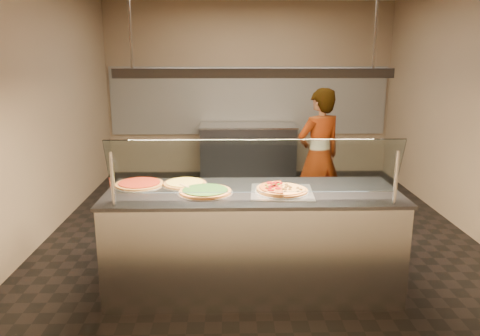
{
  "coord_description": "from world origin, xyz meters",
  "views": [
    {
      "loc": [
        -0.35,
        -5.37,
        2.1
      ],
      "look_at": [
        -0.25,
        -0.94,
        1.02
      ],
      "focal_mm": 35.0,
      "sensor_mm": 36.0,
      "label": 1
    }
  ],
  "objects_px": {
    "heat_lamp_housing": "(253,73)",
    "pizza_spinach": "(205,191)",
    "worker": "(319,156)",
    "half_pizza_sausage": "(294,189)",
    "pizza_tomato": "(140,184)",
    "sneeze_guard": "(255,167)",
    "perforated_tray": "(282,192)",
    "prep_table": "(248,151)",
    "pizza_spatula": "(191,186)",
    "pizza_cheese": "(185,183)",
    "serving_counter": "(252,240)",
    "half_pizza_pepperoni": "(270,189)"
  },
  "relations": [
    {
      "from": "serving_counter",
      "to": "half_pizza_sausage",
      "type": "relative_size",
      "value": 5.66
    },
    {
      "from": "sneeze_guard",
      "to": "perforated_tray",
      "type": "height_order",
      "value": "sneeze_guard"
    },
    {
      "from": "sneeze_guard",
      "to": "pizza_cheese",
      "type": "distance_m",
      "value": 0.88
    },
    {
      "from": "pizza_spatula",
      "to": "half_pizza_pepperoni",
      "type": "bearing_deg",
      "value": -8.33
    },
    {
      "from": "perforated_tray",
      "to": "half_pizza_sausage",
      "type": "xyz_separation_m",
      "value": [
        0.11,
        -0.0,
        0.02
      ]
    },
    {
      "from": "sneeze_guard",
      "to": "serving_counter",
      "type": "bearing_deg",
      "value": 90.0
    },
    {
      "from": "half_pizza_pepperoni",
      "to": "prep_table",
      "type": "relative_size",
      "value": 0.28
    },
    {
      "from": "serving_counter",
      "to": "prep_table",
      "type": "distance_m",
      "value": 3.98
    },
    {
      "from": "half_pizza_sausage",
      "to": "sneeze_guard",
      "type": "bearing_deg",
      "value": -141.1
    },
    {
      "from": "serving_counter",
      "to": "perforated_tray",
      "type": "bearing_deg",
      "value": -11.77
    },
    {
      "from": "serving_counter",
      "to": "pizza_spinach",
      "type": "height_order",
      "value": "pizza_spinach"
    },
    {
      "from": "half_pizza_sausage",
      "to": "pizza_tomato",
      "type": "distance_m",
      "value": 1.41
    },
    {
      "from": "pizza_spinach",
      "to": "prep_table",
      "type": "distance_m",
      "value": 4.09
    },
    {
      "from": "perforated_tray",
      "to": "half_pizza_pepperoni",
      "type": "bearing_deg",
      "value": 179.46
    },
    {
      "from": "worker",
      "to": "heat_lamp_housing",
      "type": "distance_m",
      "value": 2.3
    },
    {
      "from": "worker",
      "to": "heat_lamp_housing",
      "type": "xyz_separation_m",
      "value": [
        -0.93,
        -1.79,
        1.1
      ]
    },
    {
      "from": "pizza_cheese",
      "to": "perforated_tray",
      "type": "bearing_deg",
      "value": -17.09
    },
    {
      "from": "serving_counter",
      "to": "sneeze_guard",
      "type": "bearing_deg",
      "value": -90.0
    },
    {
      "from": "perforated_tray",
      "to": "prep_table",
      "type": "height_order",
      "value": "perforated_tray"
    },
    {
      "from": "pizza_spatula",
      "to": "pizza_spinach",
      "type": "bearing_deg",
      "value": -39.67
    },
    {
      "from": "pizza_cheese",
      "to": "prep_table",
      "type": "xyz_separation_m",
      "value": [
        0.73,
        3.76,
        -0.48
      ]
    },
    {
      "from": "pizza_tomato",
      "to": "prep_table",
      "type": "height_order",
      "value": "pizza_tomato"
    },
    {
      "from": "pizza_cheese",
      "to": "half_pizza_sausage",
      "type": "bearing_deg",
      "value": -15.4
    },
    {
      "from": "sneeze_guard",
      "to": "half_pizza_sausage",
      "type": "xyz_separation_m",
      "value": [
        0.36,
        0.29,
        -0.27
      ]
    },
    {
      "from": "half_pizza_pepperoni",
      "to": "pizza_spinach",
      "type": "relative_size",
      "value": 0.94
    },
    {
      "from": "heat_lamp_housing",
      "to": "pizza_spinach",
      "type": "bearing_deg",
      "value": -172.02
    },
    {
      "from": "serving_counter",
      "to": "pizza_tomato",
      "type": "height_order",
      "value": "pizza_tomato"
    },
    {
      "from": "serving_counter",
      "to": "heat_lamp_housing",
      "type": "height_order",
      "value": "heat_lamp_housing"
    },
    {
      "from": "sneeze_guard",
      "to": "pizza_spinach",
      "type": "distance_m",
      "value": 0.57
    },
    {
      "from": "sneeze_guard",
      "to": "half_pizza_sausage",
      "type": "height_order",
      "value": "sneeze_guard"
    },
    {
      "from": "half_pizza_pepperoni",
      "to": "heat_lamp_housing",
      "type": "xyz_separation_m",
      "value": [
        -0.15,
        0.05,
        0.99
      ]
    },
    {
      "from": "half_pizza_pepperoni",
      "to": "heat_lamp_housing",
      "type": "relative_size",
      "value": 0.2
    },
    {
      "from": "pizza_spinach",
      "to": "pizza_cheese",
      "type": "bearing_deg",
      "value": 126.47
    },
    {
      "from": "perforated_tray",
      "to": "prep_table",
      "type": "xyz_separation_m",
      "value": [
        -0.14,
        4.03,
        -0.47
      ]
    },
    {
      "from": "half_pizza_sausage",
      "to": "pizza_spatula",
      "type": "relative_size",
      "value": 1.64
    },
    {
      "from": "half_pizza_pepperoni",
      "to": "half_pizza_sausage",
      "type": "height_order",
      "value": "half_pizza_pepperoni"
    },
    {
      "from": "sneeze_guard",
      "to": "half_pizza_pepperoni",
      "type": "height_order",
      "value": "sneeze_guard"
    },
    {
      "from": "serving_counter",
      "to": "sneeze_guard",
      "type": "height_order",
      "value": "sneeze_guard"
    },
    {
      "from": "sneeze_guard",
      "to": "pizza_cheese",
      "type": "relative_size",
      "value": 5.53
    },
    {
      "from": "worker",
      "to": "pizza_tomato",
      "type": "bearing_deg",
      "value": 13.57
    },
    {
      "from": "pizza_tomato",
      "to": "prep_table",
      "type": "bearing_deg",
      "value": 73.08
    },
    {
      "from": "half_pizza_pepperoni",
      "to": "half_pizza_sausage",
      "type": "distance_m",
      "value": 0.21
    },
    {
      "from": "pizza_tomato",
      "to": "pizza_spinach",
      "type": "bearing_deg",
      "value": -23.42
    },
    {
      "from": "pizza_cheese",
      "to": "prep_table",
      "type": "distance_m",
      "value": 3.86
    },
    {
      "from": "pizza_cheese",
      "to": "pizza_tomato",
      "type": "bearing_deg",
      "value": -179.31
    },
    {
      "from": "prep_table",
      "to": "heat_lamp_housing",
      "type": "xyz_separation_m",
      "value": [
        -0.11,
        -3.97,
        1.48
      ]
    },
    {
      "from": "sneeze_guard",
      "to": "pizza_spinach",
      "type": "xyz_separation_m",
      "value": [
        -0.41,
        0.29,
        -0.28
      ]
    },
    {
      "from": "pizza_spinach",
      "to": "heat_lamp_housing",
      "type": "bearing_deg",
      "value": 7.98
    },
    {
      "from": "half_pizza_sausage",
      "to": "worker",
      "type": "height_order",
      "value": "worker"
    },
    {
      "from": "half_pizza_pepperoni",
      "to": "pizza_spatula",
      "type": "height_order",
      "value": "half_pizza_pepperoni"
    }
  ]
}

